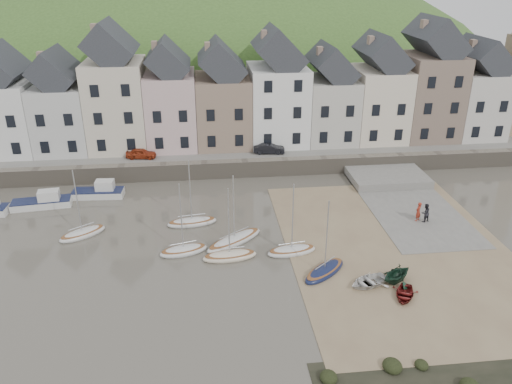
{
  "coord_description": "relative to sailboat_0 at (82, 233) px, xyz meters",
  "views": [
    {
      "loc": [
        -4.51,
        -34.53,
        21.52
      ],
      "look_at": [
        0.0,
        6.0,
        3.0
      ],
      "focal_mm": 35.77,
      "sensor_mm": 36.0,
      "label": 1
    }
  ],
  "objects": [
    {
      "name": "sailboat_0",
      "position": [
        0.0,
        0.0,
        0.0
      ],
      "size": [
        4.22,
        3.56,
        6.32
      ],
      "color": "silver",
      "rests_on": "ground"
    },
    {
      "name": "person_dark",
      "position": [
        30.13,
        -0.87,
        0.73
      ],
      "size": [
        1.01,
        0.89,
        1.74
      ],
      "primitive_type": "imported",
      "rotation": [
        0.0,
        0.0,
        3.46
      ],
      "color": "black",
      "rests_on": "slipway"
    },
    {
      "name": "sailboat_2",
      "position": [
        12.3,
        -5.02,
        -0.0
      ],
      "size": [
        4.46,
        1.95,
        6.32
      ],
      "color": "beige",
      "rests_on": "ground"
    },
    {
      "name": "rowboat_red",
      "position": [
        24.11,
        -11.57,
        0.06
      ],
      "size": [
        2.78,
        3.1,
        0.53
      ],
      "primitive_type": "imported",
      "rotation": [
        0.0,
        0.0,
        -0.47
      ],
      "color": "maroon",
      "rests_on": "beach"
    },
    {
      "name": "rowboat_white",
      "position": [
        22.06,
        -9.83,
        0.11
      ],
      "size": [
        3.62,
        3.13,
        0.63
      ],
      "primitive_type": "imported",
      "rotation": [
        0.0,
        0.0,
        -1.2
      ],
      "color": "silver",
      "rests_on": "beach"
    },
    {
      "name": "sailboat_6",
      "position": [
        17.32,
        -4.78,
        0.0
      ],
      "size": [
        4.22,
        2.11,
        6.32
      ],
      "color": "silver",
      "rests_on": "ground"
    },
    {
      "name": "rowboat_green",
      "position": [
        24.22,
        -9.66,
        0.5
      ],
      "size": [
        3.5,
        3.36,
        1.42
      ],
      "primitive_type": "imported",
      "rotation": [
        0.0,
        0.0,
        -1.05
      ],
      "color": "#173424",
      "rests_on": "beach"
    },
    {
      "name": "sailboat_1",
      "position": [
        9.32,
        1.08,
        -0.0
      ],
      "size": [
        4.6,
        2.09,
        6.32
      ],
      "color": "silver",
      "rests_on": "ground"
    },
    {
      "name": "beach",
      "position": [
        26.06,
        -5.12,
        -0.24
      ],
      "size": [
        18.0,
        26.0,
        0.06
      ],
      "primitive_type": "cube",
      "color": "#7C664B",
      "rests_on": "ground"
    },
    {
      "name": "car_right",
      "position": [
        18.08,
        14.38,
        1.91
      ],
      "size": [
        3.61,
        1.66,
        1.15
      ],
      "primitive_type": "imported",
      "rotation": [
        0.0,
        0.0,
        1.44
      ],
      "color": "black",
      "rests_on": "quay_street"
    },
    {
      "name": "slipway",
      "position": [
        30.06,
        2.88,
        -0.21
      ],
      "size": [
        8.0,
        18.0,
        0.12
      ],
      "primitive_type": "cube",
      "color": "slate",
      "rests_on": "ground"
    },
    {
      "name": "sailboat_4",
      "position": [
        12.85,
        -2.58,
        -0.01
      ],
      "size": [
        5.48,
        4.59,
        6.32
      ],
      "color": "silver",
      "rests_on": "ground"
    },
    {
      "name": "townhouse_terrace",
      "position": [
        16.82,
        18.88,
        7.06
      ],
      "size": [
        61.05,
        8.0,
        13.93
      ],
      "color": "silver",
      "rests_on": "quay_land"
    },
    {
      "name": "sailboat_3",
      "position": [
        8.65,
        -3.79,
        0.0
      ],
      "size": [
        4.13,
        2.41,
        6.32
      ],
      "color": "silver",
      "rests_on": "ground"
    },
    {
      "name": "quay_street",
      "position": [
        15.06,
        15.38,
        1.28
      ],
      "size": [
        70.0,
        7.0,
        0.1
      ],
      "primitive_type": "cube",
      "color": "slate",
      "rests_on": "quay_land"
    },
    {
      "name": "motorboat_2",
      "position": [
        0.16,
        8.06,
        0.32
      ],
      "size": [
        5.11,
        2.02,
        1.7
      ],
      "color": "silver",
      "rests_on": "ground"
    },
    {
      "name": "person_red",
      "position": [
        29.56,
        -0.64,
        0.76
      ],
      "size": [
        0.79,
        0.75,
        1.81
      ],
      "primitive_type": "imported",
      "rotation": [
        0.0,
        0.0,
        3.79
      ],
      "color": "maroon",
      "rests_on": "slipway"
    },
    {
      "name": "quay_land",
      "position": [
        15.06,
        26.88,
        0.48
      ],
      "size": [
        90.0,
        30.0,
        1.5
      ],
      "primitive_type": "cube",
      "color": "#395823",
      "rests_on": "ground"
    },
    {
      "name": "hillside",
      "position": [
        10.06,
        54.88,
        -18.26
      ],
      "size": [
        134.4,
        84.0,
        84.0
      ],
      "color": "#395823",
      "rests_on": "ground"
    },
    {
      "name": "sailboat_5",
      "position": [
        19.27,
        -7.96,
        -0.0
      ],
      "size": [
        4.32,
        4.04,
        6.32
      ],
      "color": "#131B3D",
      "rests_on": "ground"
    },
    {
      "name": "car_left",
      "position": [
        3.79,
        14.38,
        1.89
      ],
      "size": [
        3.43,
        1.72,
        1.12
      ],
      "primitive_type": "imported",
      "rotation": [
        0.0,
        0.0,
        1.45
      ],
      "color": "#9D3216",
      "rests_on": "quay_street"
    },
    {
      "name": "ground",
      "position": [
        15.06,
        -5.12,
        -0.27
      ],
      "size": [
        160.0,
        160.0,
        0.0
      ],
      "primitive_type": "plane",
      "color": "#4B473B",
      "rests_on": "ground"
    },
    {
      "name": "motorboat_0",
      "position": [
        -4.81,
        6.27,
        0.32
      ],
      "size": [
        5.64,
        2.35,
        1.7
      ],
      "color": "silver",
      "rests_on": "ground"
    },
    {
      "name": "seawall",
      "position": [
        15.06,
        11.88,
        0.63
      ],
      "size": [
        70.0,
        1.2,
        1.8
      ],
      "primitive_type": "cube",
      "color": "slate",
      "rests_on": "ground"
    }
  ]
}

